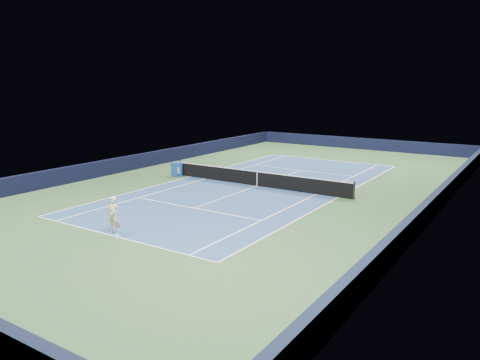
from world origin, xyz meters
The scene contains 19 objects.
ground centered at (0.00, 0.00, 0.00)m, with size 40.00×40.00×0.00m, color #2E4E2A.
wall_far centered at (0.00, 19.82, 0.55)m, with size 22.00×0.35×1.10m, color black.
wall_right centered at (10.82, 0.00, 0.55)m, with size 0.35×40.00×1.10m, color black.
wall_left centered at (-10.82, 0.00, 0.55)m, with size 0.35×40.00×1.10m, color black.
court_surface centered at (0.00, 0.00, 0.00)m, with size 10.97×23.77×0.01m, color navy.
baseline_far centered at (0.00, 11.88, 0.01)m, with size 10.97×0.08×0.00m, color white.
baseline_near centered at (0.00, -11.88, 0.01)m, with size 10.97×0.08×0.00m, color white.
sideline_doubles_right centered at (5.49, 0.00, 0.01)m, with size 0.08×23.77×0.00m, color white.
sideline_doubles_left centered at (-5.49, 0.00, 0.01)m, with size 0.08×23.77×0.00m, color white.
sideline_singles_right centered at (4.12, 0.00, 0.01)m, with size 0.08×23.77×0.00m, color white.
sideline_singles_left centered at (-4.12, 0.00, 0.01)m, with size 0.08×23.77×0.00m, color white.
service_line_far centered at (0.00, 6.40, 0.01)m, with size 8.23×0.08×0.00m, color white.
service_line_near centered at (0.00, -6.40, 0.01)m, with size 8.23×0.08×0.00m, color white.
center_service_line centered at (0.00, 0.00, 0.01)m, with size 0.08×12.80×0.00m, color white.
center_mark_far centered at (0.00, 11.73, 0.01)m, with size 0.08×0.30×0.00m, color white.
center_mark_near centered at (0.00, -11.73, 0.01)m, with size 0.08×0.30×0.00m, color white.
tennis_net centered at (0.00, 0.00, 0.50)m, with size 12.90×0.10×1.07m.
sponsor_cube centered at (-6.40, -0.39, 0.49)m, with size 0.66×0.61×0.98m.
tennis_player centered at (-0.33, -11.60, 0.83)m, with size 0.79×1.27×1.67m.
Camera 1 is at (15.07, -25.02, 6.57)m, focal length 35.00 mm.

